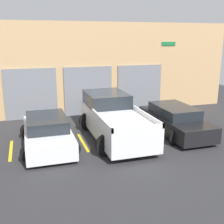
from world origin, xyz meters
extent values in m
plane|color=#2D2D30|center=(0.00, 0.00, 0.00)|extent=(28.00, 28.00, 0.00)
cube|color=tan|center=(0.00, 3.30, 2.59)|extent=(17.38, 0.60, 5.17)
cube|color=slate|center=(-3.36, 2.96, 1.37)|extent=(2.76, 0.08, 2.75)
cube|color=slate|center=(-0.20, 2.96, 1.37)|extent=(2.76, 0.08, 2.75)
cube|color=slate|center=(2.96, 2.96, 1.37)|extent=(2.76, 0.08, 2.75)
cube|color=#197238|center=(4.78, 2.97, 3.96)|extent=(0.90, 0.03, 0.22)
cube|color=white|center=(0.00, -1.45, 0.72)|extent=(1.97, 5.20, 0.98)
cube|color=#1E2328|center=(0.00, -0.01, 1.51)|extent=(1.81, 2.34, 0.61)
cube|color=white|center=(-0.95, -2.62, 1.30)|extent=(0.08, 2.86, 0.18)
cube|color=white|center=(0.95, -2.62, 1.30)|extent=(0.08, 2.86, 0.18)
cube|color=white|center=(0.00, -4.01, 1.30)|extent=(1.97, 0.08, 0.18)
cylinder|color=black|center=(-0.88, 0.17, 0.42)|extent=(0.84, 0.22, 0.84)
cylinder|color=black|center=(0.88, 0.17, 0.42)|extent=(0.84, 0.22, 0.84)
cylinder|color=black|center=(-0.88, -3.06, 0.42)|extent=(0.84, 0.22, 0.84)
cylinder|color=black|center=(0.88, -3.06, 0.42)|extent=(0.84, 0.22, 0.84)
cube|color=white|center=(-2.91, -1.45, 0.47)|extent=(1.77, 4.22, 0.65)
cube|color=#1E2328|center=(-2.91, -1.34, 1.02)|extent=(1.56, 2.32, 0.45)
cylinder|color=black|center=(-3.68, -0.14, 0.32)|extent=(0.64, 0.22, 0.64)
cylinder|color=black|center=(-2.13, -0.14, 0.32)|extent=(0.64, 0.22, 0.64)
cylinder|color=black|center=(-3.68, -2.75, 0.32)|extent=(0.64, 0.22, 0.64)
cylinder|color=black|center=(-2.13, -2.75, 0.32)|extent=(0.64, 0.22, 0.64)
cube|color=black|center=(2.91, -1.45, 0.48)|extent=(1.70, 4.48, 0.67)
cube|color=#1E2328|center=(2.91, -1.33, 1.04)|extent=(1.50, 2.46, 0.45)
cylinder|color=black|center=(2.17, -0.06, 0.32)|extent=(0.65, 0.22, 0.65)
cylinder|color=black|center=(3.65, -0.06, 0.32)|extent=(0.65, 0.22, 0.65)
cylinder|color=black|center=(2.17, -2.83, 0.32)|extent=(0.65, 0.22, 0.65)
cylinder|color=black|center=(3.65, -2.83, 0.32)|extent=(0.65, 0.22, 0.65)
cube|color=gold|center=(-4.36, -1.45, 0.00)|extent=(0.12, 2.20, 0.01)
cube|color=gold|center=(-1.45, -1.45, 0.00)|extent=(0.12, 2.20, 0.01)
cube|color=gold|center=(1.45, -1.45, 0.00)|extent=(0.12, 2.20, 0.01)
cube|color=gold|center=(4.36, -1.45, 0.00)|extent=(0.12, 2.20, 0.01)
camera|label=1|loc=(-3.61, -12.51, 4.34)|focal=45.00mm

